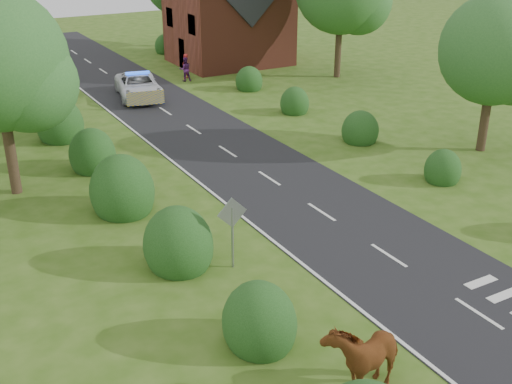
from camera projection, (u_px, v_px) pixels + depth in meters
ground at (389, 256)px, 22.01m from camera, size 120.00×120.00×0.00m
road at (202, 135)px, 33.93m from camera, size 6.00×70.00×0.02m
road_markings at (190, 151)px, 31.55m from camera, size 4.96×70.00×0.01m
hedgerow_left at (99, 163)px, 28.04m from camera, size 2.75×50.41×3.00m
hedgerow_right at (346, 125)px, 33.70m from camera, size 2.10×45.78×2.10m
tree_left_a at (4, 66)px, 24.86m from camera, size 5.74×5.60×8.38m
tree_right_a at (500, 54)px, 29.88m from camera, size 5.33×5.20×7.56m
road_sign at (232, 222)px, 20.66m from camera, size 1.06×0.08×2.53m
house at (228, 13)px, 48.66m from camera, size 8.00×7.40×9.17m
cow at (363, 358)px, 15.70m from camera, size 2.54×1.72×1.65m
police_van at (138, 86)px, 40.43m from camera, size 3.53×5.83×1.65m
pedestrian_red at (185, 66)px, 45.07m from camera, size 0.75×0.74×1.74m
pedestrian_purple at (185, 69)px, 44.38m from camera, size 0.92×0.79×1.66m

